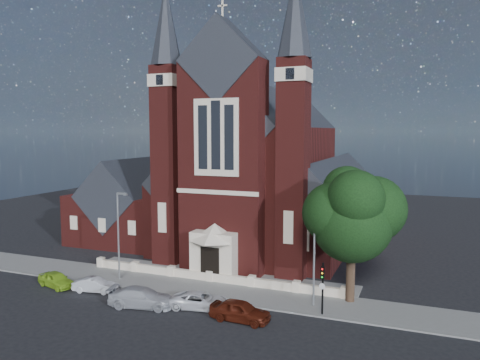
# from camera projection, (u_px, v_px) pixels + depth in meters

# --- Properties ---
(ground) EXTENTS (120.00, 120.00, 0.00)m
(ground) POSITION_uv_depth(u_px,v_px,m) (244.00, 258.00, 50.08)
(ground) COLOR black
(ground) RESTS_ON ground
(pavement_strip) EXTENTS (60.00, 5.00, 0.12)m
(pavement_strip) POSITION_uv_depth(u_px,v_px,m) (200.00, 289.00, 40.36)
(pavement_strip) COLOR slate
(pavement_strip) RESTS_ON ground
(forecourt_paving) EXTENTS (26.00, 3.00, 0.14)m
(forecourt_paving) POSITION_uv_depth(u_px,v_px,m) (219.00, 276.00, 44.06)
(forecourt_paving) COLOR slate
(forecourt_paving) RESTS_ON ground
(forecourt_wall) EXTENTS (24.00, 0.40, 0.90)m
(forecourt_wall) POSITION_uv_depth(u_px,v_px,m) (210.00, 282.00, 42.21)
(forecourt_wall) COLOR beige
(forecourt_wall) RESTS_ON ground
(church) EXTENTS (20.01, 34.90, 29.20)m
(church) POSITION_uv_depth(u_px,v_px,m) (268.00, 176.00, 56.57)
(church) COLOR #531916
(church) RESTS_ON ground
(parish_hall) EXTENTS (12.00, 12.20, 10.24)m
(parish_hall) POSITION_uv_depth(u_px,v_px,m) (133.00, 208.00, 58.28)
(parish_hall) COLOR #531916
(parish_hall) RESTS_ON ground
(street_tree) EXTENTS (6.40, 6.60, 10.70)m
(street_tree) POSITION_uv_depth(u_px,v_px,m) (353.00, 217.00, 36.16)
(street_tree) COLOR black
(street_tree) RESTS_ON ground
(street_lamp_left) EXTENTS (1.16, 0.22, 8.09)m
(street_lamp_left) POSITION_uv_depth(u_px,v_px,m) (119.00, 231.00, 42.31)
(street_lamp_left) COLOR gray
(street_lamp_left) RESTS_ON ground
(street_lamp_right) EXTENTS (1.16, 0.22, 8.09)m
(street_lamp_right) POSITION_uv_depth(u_px,v_px,m) (315.00, 249.00, 35.74)
(street_lamp_right) COLOR gray
(street_lamp_right) RESTS_ON ground
(traffic_signal) EXTENTS (0.28, 0.42, 4.00)m
(traffic_signal) POSITION_uv_depth(u_px,v_px,m) (323.00, 282.00, 34.16)
(traffic_signal) COLOR black
(traffic_signal) RESTS_ON ground
(car_lime_van) EXTENTS (4.18, 2.56, 1.33)m
(car_lime_van) POSITION_uv_depth(u_px,v_px,m) (56.00, 280.00, 40.77)
(car_lime_van) COLOR #94C828
(car_lime_van) RESTS_ON ground
(car_silver_a) EXTENTS (3.88, 1.97, 1.22)m
(car_silver_a) POSITION_uv_depth(u_px,v_px,m) (95.00, 285.00, 39.50)
(car_silver_a) COLOR silver
(car_silver_a) RESTS_ON ground
(car_silver_b) EXTENTS (5.54, 3.15, 1.51)m
(car_silver_b) POSITION_uv_depth(u_px,v_px,m) (142.00, 297.00, 36.13)
(car_silver_b) COLOR #B3B5BB
(car_silver_b) RESTS_ON ground
(car_white_suv) EXTENTS (4.87, 2.85, 1.27)m
(car_white_suv) POSITION_uv_depth(u_px,v_px,m) (200.00, 301.00, 35.79)
(car_white_suv) COLOR white
(car_white_suv) RESTS_ON ground
(car_dark_red) EXTENTS (4.54, 2.00, 1.52)m
(car_dark_red) POSITION_uv_depth(u_px,v_px,m) (240.00, 311.00, 33.45)
(car_dark_red) COLOR #4E190D
(car_dark_red) RESTS_ON ground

